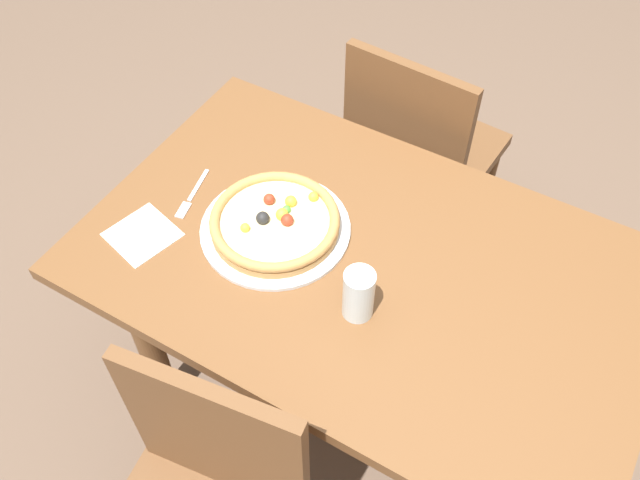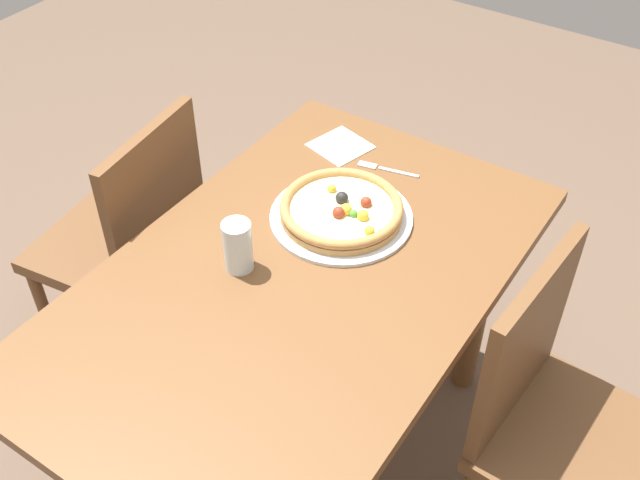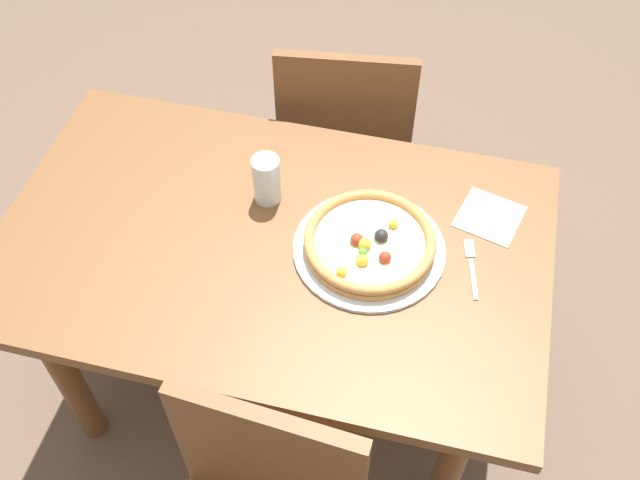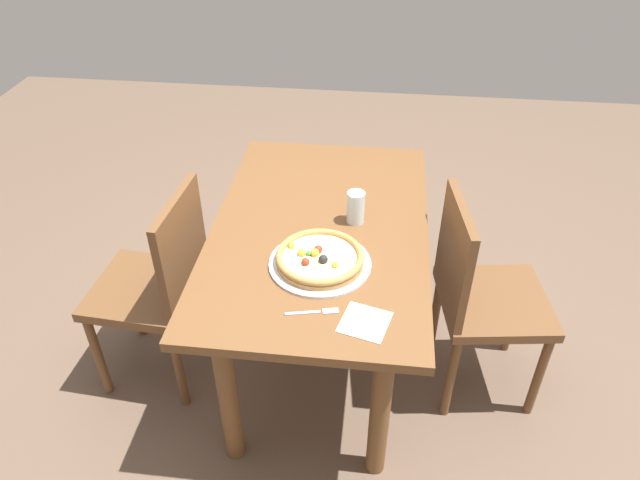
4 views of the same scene
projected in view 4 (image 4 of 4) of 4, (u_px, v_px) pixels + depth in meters
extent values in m
plane|color=brown|center=(320.00, 357.00, 2.60)|extent=(6.00, 6.00, 0.00)
cube|color=brown|center=(320.00, 230.00, 2.18)|extent=(1.28, 0.80, 0.04)
cylinder|color=brown|center=(278.00, 225.00, 2.82)|extent=(0.07, 0.07, 0.69)
cylinder|color=brown|center=(228.00, 394.00, 2.02)|extent=(0.07, 0.07, 0.69)
cylinder|color=brown|center=(387.00, 233.00, 2.77)|extent=(0.07, 0.07, 0.69)
cylinder|color=brown|center=(380.00, 409.00, 1.97)|extent=(0.07, 0.07, 0.69)
cylinder|color=brown|center=(98.00, 356.00, 2.33)|extent=(0.04, 0.04, 0.43)
cylinder|color=brown|center=(135.00, 299.00, 2.60)|extent=(0.04, 0.04, 0.43)
cylinder|color=brown|center=(179.00, 368.00, 2.28)|extent=(0.04, 0.04, 0.43)
cylinder|color=brown|center=(208.00, 308.00, 2.55)|extent=(0.04, 0.04, 0.43)
cube|color=brown|center=(146.00, 289.00, 2.30)|extent=(0.43, 0.43, 0.04)
cube|color=brown|center=(182.00, 249.00, 2.13)|extent=(0.38, 0.06, 0.42)
cylinder|color=brown|center=(513.00, 314.00, 2.52)|extent=(0.04, 0.04, 0.43)
cylinder|color=brown|center=(539.00, 376.00, 2.25)|extent=(0.04, 0.04, 0.43)
cylinder|color=brown|center=(435.00, 315.00, 2.51)|extent=(0.04, 0.04, 0.43)
cylinder|color=brown|center=(451.00, 377.00, 2.24)|extent=(0.04, 0.04, 0.43)
cube|color=brown|center=(494.00, 302.00, 2.24)|extent=(0.45, 0.45, 0.04)
cube|color=brown|center=(454.00, 256.00, 2.10)|extent=(0.38, 0.08, 0.42)
cylinder|color=silver|center=(320.00, 263.00, 1.99)|extent=(0.35, 0.35, 0.01)
cylinder|color=#B78447|center=(320.00, 260.00, 1.98)|extent=(0.30, 0.30, 0.02)
cylinder|color=beige|center=(320.00, 258.00, 1.97)|extent=(0.26, 0.26, 0.01)
torus|color=#B78447|center=(320.00, 256.00, 1.97)|extent=(0.30, 0.30, 0.02)
sphere|color=maroon|center=(318.00, 250.00, 1.99)|extent=(0.03, 0.03, 0.03)
sphere|color=#262626|center=(323.00, 259.00, 1.94)|extent=(0.03, 0.03, 0.03)
sphere|color=gold|center=(302.00, 253.00, 1.97)|extent=(0.03, 0.03, 0.03)
sphere|color=gold|center=(291.00, 246.00, 2.01)|extent=(0.02, 0.02, 0.02)
sphere|color=gold|center=(315.00, 253.00, 1.97)|extent=(0.03, 0.03, 0.03)
sphere|color=maroon|center=(305.00, 262.00, 1.93)|extent=(0.03, 0.03, 0.03)
sphere|color=gold|center=(335.00, 265.00, 1.92)|extent=(0.02, 0.02, 0.02)
sphere|color=#4C9E38|center=(309.00, 253.00, 1.97)|extent=(0.02, 0.02, 0.02)
cube|color=silver|center=(303.00, 313.00, 1.80)|extent=(0.03, 0.11, 0.00)
cube|color=silver|center=(331.00, 311.00, 1.80)|extent=(0.03, 0.05, 0.00)
cylinder|color=silver|center=(356.00, 207.00, 2.16)|extent=(0.07, 0.07, 0.13)
cube|color=white|center=(365.00, 322.00, 1.77)|extent=(0.17, 0.17, 0.00)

